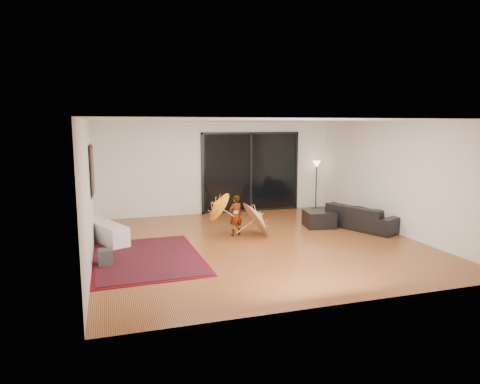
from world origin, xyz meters
name	(u,v)px	position (x,y,z in m)	size (l,w,h in m)	color
floor	(258,243)	(0.00, 0.00, 0.00)	(7.00, 7.00, 0.00)	#AF5D30
ceiling	(259,121)	(0.00, 0.00, 2.70)	(7.00, 7.00, 0.00)	white
wall_back	(218,168)	(0.00, 3.50, 1.35)	(7.00, 7.00, 0.00)	silver
wall_front	(342,215)	(0.00, -3.50, 1.35)	(7.00, 7.00, 0.00)	silver
wall_left	(89,190)	(-3.50, 0.00, 1.35)	(7.00, 7.00, 0.00)	silver
wall_right	(394,177)	(3.50, 0.00, 1.35)	(7.00, 7.00, 0.00)	silver
sliding_door	(251,172)	(1.00, 3.47, 1.20)	(3.06, 0.07, 2.40)	black
painting	(92,170)	(-3.46, 1.00, 1.65)	(0.04, 1.28, 1.08)	black
media_console	(106,232)	(-3.25, 1.09, 0.22)	(0.40, 1.60, 0.45)	white
speaker	(106,257)	(-3.25, -0.62, 0.15)	(0.27, 0.27, 0.31)	#424244
persian_rug	(146,258)	(-2.49, -0.40, 0.01)	(2.19, 3.01, 0.02)	#580713
sofa	(360,216)	(2.95, 0.55, 0.30)	(2.07, 0.81, 0.60)	black
ottoman	(319,219)	(2.03, 0.98, 0.21)	(0.72, 0.72, 0.41)	black
floor_lamp	(317,171)	(3.10, 3.25, 1.19)	(0.26, 0.26, 1.50)	black
child	(236,215)	(-0.29, 0.76, 0.49)	(0.36, 0.23, 0.98)	#999999
parasol_orange	(213,207)	(-0.84, 0.71, 0.73)	(0.57, 0.75, 0.84)	orange
parasol_white	(262,215)	(0.31, 0.61, 0.50)	(0.69, 0.96, 0.98)	beige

